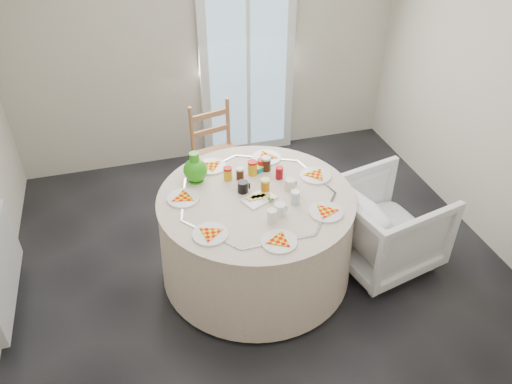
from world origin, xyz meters
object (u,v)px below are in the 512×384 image
object	(u,v)px
wooden_chair	(220,158)
green_pitcher	(195,168)
table	(256,236)
armchair	(386,222)
radiator	(1,269)

from	to	relation	value
wooden_chair	green_pitcher	world-z (taller)	green_pitcher
table	armchair	bearing A→B (deg)	-8.28
table	green_pitcher	world-z (taller)	green_pitcher
armchair	green_pitcher	bearing A→B (deg)	58.67
table	wooden_chair	distance (m)	1.06
radiator	armchair	xyz separation A→B (m)	(2.94, -0.30, 0.01)
radiator	armchair	size ratio (longest dim) A/B	1.24
radiator	green_pitcher	bearing A→B (deg)	6.96
table	green_pitcher	xyz separation A→B (m)	(-0.39, 0.33, 0.49)
radiator	green_pitcher	distance (m)	1.59
armchair	table	bearing A→B (deg)	69.02
table	green_pitcher	distance (m)	0.71
radiator	wooden_chair	size ratio (longest dim) A/B	1.02
wooden_chair	radiator	bearing A→B (deg)	-167.23
radiator	wooden_chair	xyz separation A→B (m)	(1.84, 0.91, 0.09)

